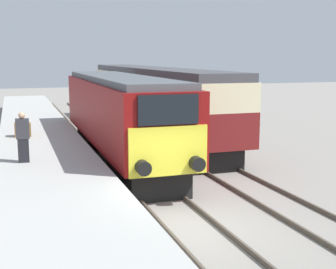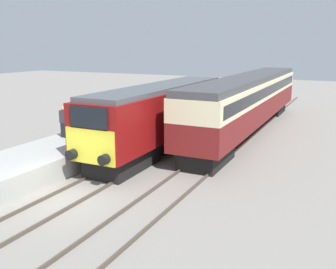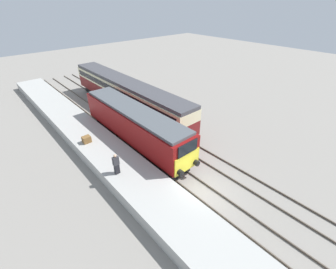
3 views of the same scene
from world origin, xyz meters
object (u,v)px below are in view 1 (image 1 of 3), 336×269
(locomotive, at_px, (119,114))
(person_on_platform, at_px, (23,138))
(passenger_carriage, at_px, (151,94))
(luggage_crate, at_px, (23,130))

(locomotive, distance_m, person_on_platform, 5.49)
(locomotive, distance_m, passenger_carriage, 7.53)
(luggage_crate, bearing_deg, passenger_carriage, 33.54)
(luggage_crate, bearing_deg, person_on_platform, -91.07)
(locomotive, relative_size, luggage_crate, 19.85)
(passenger_carriage, bearing_deg, locomotive, -116.85)
(locomotive, relative_size, passenger_carriage, 0.66)
(passenger_carriage, distance_m, person_on_platform, 12.80)
(locomotive, xyz_separation_m, luggage_crate, (-4.01, 1.80, -0.76))
(locomotive, bearing_deg, passenger_carriage, 63.15)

